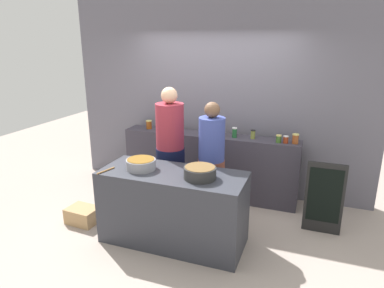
# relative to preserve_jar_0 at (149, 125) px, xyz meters

# --- Properties ---
(ground) EXTENTS (12.00, 12.00, 0.00)m
(ground) POSITION_rel_preserve_jar_0_xyz_m (1.01, -1.10, -1.05)
(ground) COLOR #A4948B
(storefront_wall) EXTENTS (4.80, 0.12, 3.00)m
(storefront_wall) POSITION_rel_preserve_jar_0_xyz_m (1.01, 0.35, 0.45)
(storefront_wall) COLOR slate
(storefront_wall) RESTS_ON ground
(display_shelf) EXTENTS (2.70, 0.36, 0.99)m
(display_shelf) POSITION_rel_preserve_jar_0_xyz_m (1.01, -0.00, -0.56)
(display_shelf) COLOR #38343F
(display_shelf) RESTS_ON ground
(prep_table) EXTENTS (1.70, 0.70, 0.89)m
(prep_table) POSITION_rel_preserve_jar_0_xyz_m (1.01, -1.40, -0.61)
(prep_table) COLOR #2F313A
(prep_table) RESTS_ON ground
(preserve_jar_0) EXTENTS (0.09, 0.09, 0.14)m
(preserve_jar_0) POSITION_rel_preserve_jar_0_xyz_m (0.00, 0.00, 0.00)
(preserve_jar_0) COLOR #8D4314
(preserve_jar_0) RESTS_ON display_shelf
(preserve_jar_1) EXTENTS (0.08, 0.08, 0.10)m
(preserve_jar_1) POSITION_rel_preserve_jar_0_xyz_m (0.34, -0.05, -0.02)
(preserve_jar_1) COLOR brown
(preserve_jar_1) RESTS_ON display_shelf
(preserve_jar_2) EXTENTS (0.07, 0.07, 0.13)m
(preserve_jar_2) POSITION_rel_preserve_jar_0_xyz_m (1.19, 0.04, -0.00)
(preserve_jar_2) COLOR #CA5E16
(preserve_jar_2) RESTS_ON display_shelf
(preserve_jar_3) EXTENTS (0.07, 0.07, 0.15)m
(preserve_jar_3) POSITION_rel_preserve_jar_0_xyz_m (1.41, -0.03, 0.01)
(preserve_jar_3) COLOR #205C2F
(preserve_jar_3) RESTS_ON display_shelf
(preserve_jar_4) EXTENTS (0.07, 0.07, 0.13)m
(preserve_jar_4) POSITION_rel_preserve_jar_0_xyz_m (1.67, 0.00, -0.00)
(preserve_jar_4) COLOR olive
(preserve_jar_4) RESTS_ON display_shelf
(preserve_jar_5) EXTENTS (0.08, 0.08, 0.11)m
(preserve_jar_5) POSITION_rel_preserve_jar_0_xyz_m (2.05, -0.07, -0.01)
(preserve_jar_5) COLOR #375E23
(preserve_jar_5) RESTS_ON display_shelf
(preserve_jar_6) EXTENTS (0.07, 0.07, 0.10)m
(preserve_jar_6) POSITION_rel_preserve_jar_0_xyz_m (2.14, -0.07, -0.02)
(preserve_jar_6) COLOR #953318
(preserve_jar_6) RESTS_ON display_shelf
(preserve_jar_7) EXTENTS (0.09, 0.09, 0.14)m
(preserve_jar_7) POSITION_rel_preserve_jar_0_xyz_m (2.27, -0.04, 0.00)
(preserve_jar_7) COLOR #964820
(preserve_jar_7) RESTS_ON display_shelf
(cooking_pot_left) EXTENTS (0.35, 0.35, 0.13)m
(cooking_pot_left) POSITION_rel_preserve_jar_0_xyz_m (0.62, -1.43, -0.10)
(cooking_pot_left) COLOR gray
(cooking_pot_left) RESTS_ON prep_table
(cooking_pot_center) EXTENTS (0.36, 0.36, 0.14)m
(cooking_pot_center) POSITION_rel_preserve_jar_0_xyz_m (1.37, -1.45, -0.10)
(cooking_pot_center) COLOR #2D2D2D
(cooking_pot_center) RESTS_ON prep_table
(wooden_spoon) EXTENTS (0.09, 0.25, 0.02)m
(wooden_spoon) POSITION_rel_preserve_jar_0_xyz_m (0.27, -1.63, -0.15)
(wooden_spoon) COLOR #9E703D
(wooden_spoon) RESTS_ON prep_table
(cook_with_tongs) EXTENTS (0.38, 0.38, 1.78)m
(cook_with_tongs) POSITION_rel_preserve_jar_0_xyz_m (0.72, -0.79, -0.25)
(cook_with_tongs) COLOR black
(cook_with_tongs) RESTS_ON ground
(cook_in_cap) EXTENTS (0.34, 0.34, 1.64)m
(cook_in_cap) POSITION_rel_preserve_jar_0_xyz_m (1.31, -0.84, -0.31)
(cook_in_cap) COLOR brown
(cook_in_cap) RESTS_ON ground
(bread_crate) EXTENTS (0.42, 0.33, 0.21)m
(bread_crate) POSITION_rel_preserve_jar_0_xyz_m (-0.30, -1.42, -0.95)
(bread_crate) COLOR tan
(bread_crate) RESTS_ON ground
(chalkboard_sign) EXTENTS (0.46, 0.05, 0.93)m
(chalkboard_sign) POSITION_rel_preserve_jar_0_xyz_m (2.70, -0.57, -0.58)
(chalkboard_sign) COLOR black
(chalkboard_sign) RESTS_ON ground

